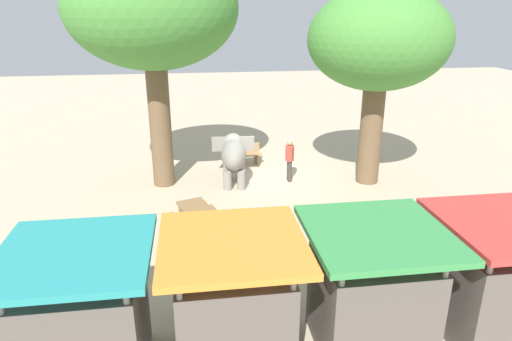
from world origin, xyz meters
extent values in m
plane|color=#BAA88C|center=(0.00, 0.00, 0.00)|extent=(60.00, 60.00, 0.00)
cylinder|color=gray|center=(1.63, -0.13, 0.36)|extent=(0.31, 0.31, 0.72)
cylinder|color=gray|center=(1.13, -0.10, 0.36)|extent=(0.31, 0.31, 0.72)
cylinder|color=gray|center=(1.70, 0.85, 0.36)|extent=(0.31, 0.31, 0.72)
cylinder|color=gray|center=(1.20, 0.88, 0.36)|extent=(0.31, 0.31, 0.72)
ellipsoid|color=gray|center=(1.42, 0.37, 1.14)|extent=(1.03, 1.85, 1.07)
sphere|color=gray|center=(1.34, -0.73, 1.28)|extent=(0.76, 0.76, 0.76)
cone|color=gray|center=(1.32, -1.01, 0.60)|extent=(0.24, 0.24, 1.20)
cube|color=gray|center=(1.85, -0.65, 1.28)|extent=(0.63, 0.14, 0.57)
cube|color=gray|center=(0.84, -0.58, 1.28)|extent=(0.63, 0.14, 0.57)
cylinder|color=#3F3833|center=(-0.69, 0.40, 0.41)|extent=(0.14, 0.14, 0.82)
cylinder|color=#3F3833|center=(-0.69, 0.22, 0.41)|extent=(0.14, 0.14, 0.82)
cylinder|color=#B23F33|center=(-0.69, 0.31, 1.11)|extent=(0.32, 0.32, 0.58)
sphere|color=tan|center=(-0.69, 0.31, 1.51)|extent=(0.22, 0.22, 0.22)
cylinder|color=#B23F33|center=(-0.70, 0.52, 1.12)|extent=(0.09, 0.09, 0.55)
cylinder|color=#B23F33|center=(-0.68, 0.10, 1.12)|extent=(0.09, 0.09, 0.55)
cylinder|color=brown|center=(-3.60, 0.77, 1.93)|extent=(0.81, 0.81, 3.87)
ellipsoid|color=#478C38|center=(-3.60, 0.77, 5.20)|extent=(4.93, 4.52, 3.49)
cylinder|color=brown|center=(4.00, -0.04, 2.34)|extent=(0.77, 0.77, 4.67)
ellipsoid|color=#478C38|center=(4.00, -0.04, 6.22)|extent=(5.73, 5.25, 4.06)
cube|color=#9E7A51|center=(0.77, -1.68, 0.45)|extent=(1.46, 0.74, 0.06)
cube|color=#9E7A51|center=(0.81, -1.84, 0.68)|extent=(1.37, 0.41, 0.40)
cube|color=#9E7A51|center=(0.26, -1.81, 0.21)|extent=(0.17, 0.37, 0.42)
cube|color=#9E7A51|center=(1.28, -1.55, 0.21)|extent=(0.17, 0.37, 0.42)
cube|color=olive|center=(2.84, 4.06, 0.75)|extent=(1.23, 1.68, 0.06)
cylinder|color=olive|center=(2.34, 4.53, 0.36)|extent=(0.10, 0.10, 0.72)
cylinder|color=olive|center=(2.95, 4.73, 0.36)|extent=(0.10, 0.10, 0.72)
cylinder|color=olive|center=(2.72, 3.39, 0.36)|extent=(0.10, 0.10, 0.72)
cylinder|color=olive|center=(3.33, 3.59, 0.36)|extent=(0.10, 0.10, 0.72)
cube|color=olive|center=(2.25, 3.86, 0.44)|extent=(0.70, 1.50, 0.05)
cube|color=olive|center=(3.42, 4.26, 0.44)|extent=(0.70, 1.50, 0.05)
cube|color=#59514C|center=(-2.95, 9.24, 1.00)|extent=(2.00, 1.80, 2.00)
cube|color=#C63833|center=(-2.95, 9.24, 2.46)|extent=(2.50, 2.50, 0.12)
cylinder|color=gray|center=(-2.05, 10.05, 1.20)|extent=(0.10, 0.10, 2.40)
cylinder|color=gray|center=(-2.05, 8.43, 1.20)|extent=(0.10, 0.10, 2.40)
cube|color=#59514C|center=(-0.35, 9.24, 1.00)|extent=(2.00, 1.80, 2.00)
cube|color=#388C47|center=(-0.35, 9.24, 2.46)|extent=(2.50, 2.50, 0.12)
cylinder|color=gray|center=(0.55, 10.05, 1.20)|extent=(0.10, 0.10, 2.40)
cylinder|color=gray|center=(0.55, 8.43, 1.20)|extent=(0.10, 0.10, 2.40)
cylinder|color=gray|center=(-1.25, 10.05, 1.20)|extent=(0.10, 0.10, 2.40)
cylinder|color=gray|center=(-1.25, 8.43, 1.20)|extent=(0.10, 0.10, 2.40)
cube|color=#59514C|center=(2.25, 9.24, 1.00)|extent=(2.00, 1.80, 2.00)
cube|color=orange|center=(2.25, 9.24, 2.46)|extent=(2.50, 2.50, 0.12)
cylinder|color=gray|center=(3.15, 10.05, 1.20)|extent=(0.10, 0.10, 2.40)
cylinder|color=gray|center=(3.15, 8.43, 1.20)|extent=(0.10, 0.10, 2.40)
cylinder|color=gray|center=(1.35, 10.05, 1.20)|extent=(0.10, 0.10, 2.40)
cylinder|color=gray|center=(1.35, 8.43, 1.20)|extent=(0.10, 0.10, 2.40)
cube|color=#59514C|center=(4.85, 9.24, 1.00)|extent=(2.00, 1.80, 2.00)
cube|color=teal|center=(4.85, 9.24, 2.46)|extent=(2.50, 2.50, 0.12)
cylinder|color=gray|center=(5.75, 8.43, 1.20)|extent=(0.10, 0.10, 2.40)
cylinder|color=gray|center=(3.95, 8.43, 1.20)|extent=(0.10, 0.10, 2.40)
camera|label=1|loc=(2.80, 16.06, 6.27)|focal=31.76mm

